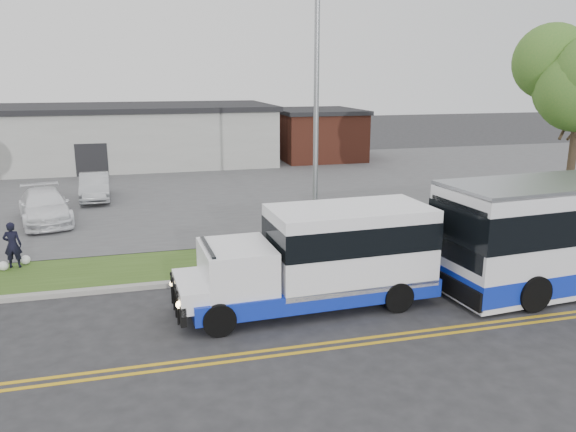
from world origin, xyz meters
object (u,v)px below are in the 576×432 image
object	(u,v)px
pedestrian	(13,245)
parked_car_b	(45,206)
shuttle_bus	(325,254)
parked_car_a	(95,187)
streetlight_near	(317,112)

from	to	relation	value
pedestrian	parked_car_b	world-z (taller)	pedestrian
pedestrian	parked_car_b	xyz separation A→B (m)	(0.13, 6.26, -0.08)
shuttle_bus	pedestrian	bearing A→B (deg)	147.05
pedestrian	shuttle_bus	bearing A→B (deg)	152.57
shuttle_bus	parked_car_b	size ratio (longest dim) A/B	1.53
pedestrian	parked_car_b	bearing A→B (deg)	-88.10
pedestrian	parked_car_a	size ratio (longest dim) A/B	0.38
shuttle_bus	parked_car_b	xyz separation A→B (m)	(-9.17, 11.75, -0.71)
streetlight_near	parked_car_a	world-z (taller)	streetlight_near
streetlight_near	parked_car_a	bearing A→B (deg)	125.30
streetlight_near	shuttle_bus	bearing A→B (deg)	-103.86
shuttle_bus	pedestrian	world-z (taller)	shuttle_bus
parked_car_a	pedestrian	bearing A→B (deg)	-103.32
parked_car_a	parked_car_b	xyz separation A→B (m)	(-1.84, -4.28, 0.02)
streetlight_near	shuttle_bus	size ratio (longest dim) A/B	1.26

